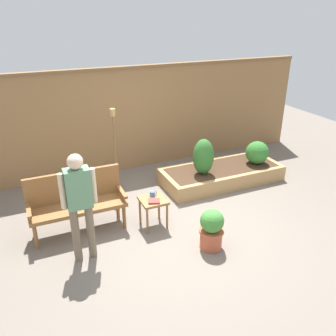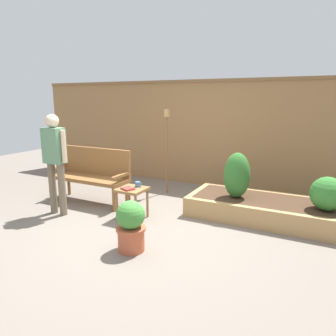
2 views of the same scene
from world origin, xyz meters
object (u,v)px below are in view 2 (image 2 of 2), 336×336
at_px(cup_on_table, 138,184).
at_px(potted_boxwood, 131,225).
at_px(shrub_near_bench, 237,175).
at_px(garden_bench, 92,171).
at_px(person_by_bench, 55,156).
at_px(side_table, 132,194).
at_px(shrub_far_corner, 328,194).
at_px(tiki_torch, 167,136).
at_px(book_on_table, 128,189).

distance_m(cup_on_table, potted_boxwood, 1.12).
bearing_deg(cup_on_table, shrub_near_bench, 28.80).
height_order(garden_bench, person_by_bench, person_by_bench).
xyz_separation_m(side_table, person_by_bench, (-1.16, -0.35, 0.54)).
bearing_deg(shrub_near_bench, potted_boxwood, -115.24).
height_order(garden_bench, shrub_far_corner, garden_bench).
xyz_separation_m(potted_boxwood, tiki_torch, (-0.72, 2.31, 0.78)).
relative_size(cup_on_table, shrub_far_corner, 0.25).
relative_size(side_table, shrub_near_bench, 0.69).
height_order(book_on_table, shrub_near_bench, shrub_near_bench).
distance_m(side_table, shrub_far_corner, 2.73).
distance_m(garden_bench, person_by_bench, 0.86).
distance_m(shrub_near_bench, tiki_torch, 1.70).
relative_size(garden_bench, shrub_near_bench, 2.07).
relative_size(shrub_near_bench, shrub_far_corner, 1.51).
xyz_separation_m(tiki_torch, person_by_bench, (-0.99, -1.80, -0.16)).
distance_m(garden_bench, book_on_table, 1.19).
bearing_deg(tiki_torch, cup_on_table, -81.39).
bearing_deg(shrub_near_bench, book_on_table, -146.17).
relative_size(side_table, person_by_bench, 0.31).
height_order(potted_boxwood, person_by_bench, person_by_bench).
xyz_separation_m(side_table, book_on_table, (-0.02, -0.08, 0.10)).
height_order(potted_boxwood, shrub_near_bench, shrub_near_bench).
bearing_deg(cup_on_table, tiki_torch, 98.61).
bearing_deg(cup_on_table, garden_bench, 165.23).
relative_size(side_table, cup_on_table, 4.16).
bearing_deg(potted_boxwood, garden_bench, 142.43).
bearing_deg(book_on_table, cup_on_table, 96.45).
bearing_deg(shrub_far_corner, tiki_torch, 167.40).
bearing_deg(person_by_bench, side_table, 16.90).
relative_size(book_on_table, shrub_far_corner, 0.38).
distance_m(book_on_table, shrub_far_corner, 2.77).
xyz_separation_m(side_table, shrub_far_corner, (2.60, 0.83, 0.13)).
xyz_separation_m(side_table, cup_on_table, (0.03, 0.11, 0.12)).
bearing_deg(tiki_torch, shrub_near_bench, -22.13).
height_order(cup_on_table, potted_boxwood, potted_boxwood).
height_order(shrub_far_corner, person_by_bench, person_by_bench).
height_order(potted_boxwood, shrub_far_corner, shrub_far_corner).
height_order(side_table, potted_boxwood, potted_boxwood).
bearing_deg(side_table, book_on_table, -101.48).
distance_m(book_on_table, shrub_near_bench, 1.65).
xyz_separation_m(potted_boxwood, shrub_near_bench, (0.80, 1.70, 0.33)).
relative_size(garden_bench, person_by_bench, 0.92).
height_order(cup_on_table, book_on_table, cup_on_table).
relative_size(side_table, tiki_torch, 0.30).
bearing_deg(shrub_near_bench, tiki_torch, 157.87).
bearing_deg(side_table, potted_boxwood, -57.41).
relative_size(garden_bench, side_table, 3.00).
bearing_deg(potted_boxwood, person_by_bench, 163.40).
xyz_separation_m(book_on_table, shrub_near_bench, (1.37, 0.92, 0.15)).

